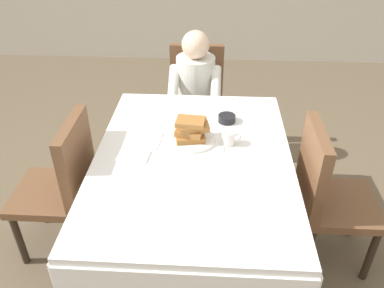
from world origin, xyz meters
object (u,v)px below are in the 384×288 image
object	(u,v)px
chair_left_side	(64,181)
plate_breakfast	(192,139)
diner_person	(195,88)
spoon_near_edge	(193,173)
dining_table_main	(193,169)
fork_left_of_plate	(159,141)
chair_right_side	(326,190)
bowl_butter	(227,118)
breakfast_stack	(191,129)
cup_coffee	(229,138)
chair_diner	(196,95)
knife_right_of_plate	(224,143)

from	to	relation	value
chair_left_side	plate_breakfast	world-z (taller)	chair_left_side
diner_person	spoon_near_edge	size ratio (longest dim) A/B	7.47
dining_table_main	fork_left_of_plate	xyz separation A→B (m)	(-0.21, 0.14, 0.09)
chair_right_side	plate_breakfast	world-z (taller)	chair_right_side
bowl_butter	spoon_near_edge	bearing A→B (deg)	-108.76
fork_left_of_plate	spoon_near_edge	size ratio (longest dim) A/B	1.20
dining_table_main	chair_left_side	distance (m)	0.78
breakfast_stack	cup_coffee	world-z (taller)	breakfast_stack
chair_diner	chair_left_side	xyz separation A→B (m)	(-0.73, -1.17, 0.00)
diner_person	plate_breakfast	bearing A→B (deg)	91.46
plate_breakfast	dining_table_main	bearing A→B (deg)	-84.40
bowl_butter	plate_breakfast	bearing A→B (deg)	-131.96
knife_right_of_plate	chair_left_side	bearing A→B (deg)	104.27
chair_diner	cup_coffee	size ratio (longest dim) A/B	8.23
dining_table_main	fork_left_of_plate	size ratio (longest dim) A/B	8.47
knife_right_of_plate	bowl_butter	bearing A→B (deg)	1.31
chair_diner	chair_left_side	size ratio (longest dim) A/B	1.00
fork_left_of_plate	spoon_near_edge	bearing A→B (deg)	-137.92
chair_right_side	cup_coffee	xyz separation A→B (m)	(-0.57, 0.13, 0.25)
chair_left_side	plate_breakfast	distance (m)	0.80
breakfast_stack	knife_right_of_plate	world-z (taller)	breakfast_stack
chair_diner	knife_right_of_plate	bearing A→B (deg)	101.62
diner_person	fork_left_of_plate	size ratio (longest dim) A/B	6.22
chair_left_side	chair_right_side	bearing A→B (deg)	-90.00
chair_left_side	bowl_butter	size ratio (longest dim) A/B	8.45
dining_table_main	breakfast_stack	distance (m)	0.23
diner_person	breakfast_stack	world-z (taller)	diner_person
breakfast_stack	fork_left_of_plate	world-z (taller)	breakfast_stack
plate_breakfast	breakfast_stack	size ratio (longest dim) A/B	1.33
chair_right_side	knife_right_of_plate	world-z (taller)	chair_right_side
bowl_butter	diner_person	bearing A→B (deg)	110.51
chair_left_side	plate_breakfast	size ratio (longest dim) A/B	3.32
chair_diner	chair_left_side	distance (m)	1.38
dining_table_main	bowl_butter	world-z (taller)	bowl_butter
chair_left_side	cup_coffee	xyz separation A→B (m)	(0.97, 0.13, 0.25)
chair_left_side	knife_right_of_plate	world-z (taller)	chair_left_side
dining_table_main	knife_right_of_plate	bearing A→B (deg)	38.73
cup_coffee	knife_right_of_plate	size ratio (longest dim) A/B	0.57
chair_right_side	bowl_butter	world-z (taller)	chair_right_side
chair_right_side	spoon_near_edge	distance (m)	0.80
diner_person	chair_left_side	bearing A→B (deg)	54.13
dining_table_main	diner_person	size ratio (longest dim) A/B	1.36
breakfast_stack	cup_coffee	bearing A→B (deg)	-6.59
chair_diner	diner_person	bearing A→B (deg)	90.00
dining_table_main	breakfast_stack	xyz separation A→B (m)	(-0.02, 0.16, 0.17)
chair_right_side	fork_left_of_plate	xyz separation A→B (m)	(-0.98, 0.14, 0.21)
plate_breakfast	breakfast_stack	world-z (taller)	breakfast_stack
dining_table_main	plate_breakfast	world-z (taller)	plate_breakfast
plate_breakfast	knife_right_of_plate	size ratio (longest dim) A/B	1.40
diner_person	spoon_near_edge	xyz separation A→B (m)	(0.05, -1.16, 0.07)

